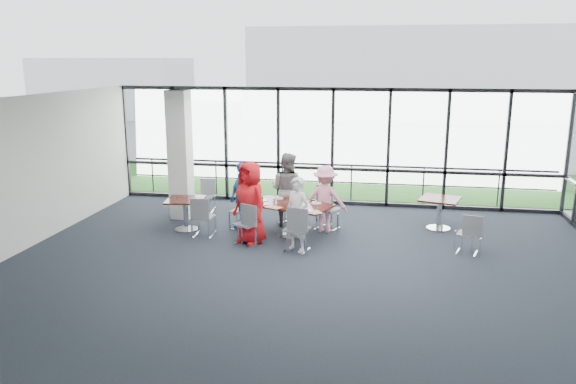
% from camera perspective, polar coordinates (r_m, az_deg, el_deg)
% --- Properties ---
extents(floor, '(12.00, 10.00, 0.02)m').
position_cam_1_polar(floor, '(10.94, 1.79, -7.75)').
color(floor, '#20272F').
rests_on(floor, ground).
extents(ceiling, '(12.00, 10.00, 0.04)m').
position_cam_1_polar(ceiling, '(10.23, 1.92, 9.27)').
color(ceiling, white).
rests_on(ceiling, ground).
extents(wall_left, '(0.10, 10.00, 3.20)m').
position_cam_1_polar(wall_left, '(12.76, -25.88, 1.50)').
color(wall_left, silver).
rests_on(wall_left, ground).
extents(wall_front, '(12.00, 0.10, 3.20)m').
position_cam_1_polar(wall_front, '(5.79, -5.40, -10.41)').
color(wall_front, silver).
rests_on(wall_front, ground).
extents(curtain_wall_back, '(12.00, 0.10, 3.20)m').
position_cam_1_polar(curtain_wall_back, '(15.35, 4.54, 4.59)').
color(curtain_wall_back, white).
rests_on(curtain_wall_back, ground).
extents(structural_column, '(0.50, 0.50, 3.20)m').
position_cam_1_polar(structural_column, '(14.23, -10.89, 3.70)').
color(structural_column, white).
rests_on(structural_column, ground).
extents(apron, '(80.00, 70.00, 0.02)m').
position_cam_1_polar(apron, '(20.53, 5.83, 2.20)').
color(apron, slate).
rests_on(apron, ground).
extents(grass_strip, '(80.00, 5.00, 0.01)m').
position_cam_1_polar(grass_strip, '(18.57, 5.36, 1.12)').
color(grass_strip, '#1E5419').
rests_on(grass_strip, ground).
extents(hangar_main, '(24.00, 10.00, 6.00)m').
position_cam_1_polar(hangar_main, '(42.19, 13.82, 11.71)').
color(hangar_main, silver).
rests_on(hangar_main, ground).
extents(hangar_aux, '(10.00, 6.00, 4.00)m').
position_cam_1_polar(hangar_aux, '(42.82, -17.24, 10.18)').
color(hangar_aux, silver).
rests_on(hangar_aux, ground).
extents(guard_rail, '(12.00, 0.06, 0.06)m').
position_cam_1_polar(guard_rail, '(16.13, 4.68, 1.04)').
color(guard_rail, '#2D2D33').
rests_on(guard_rail, ground).
extents(main_table, '(2.05, 1.55, 0.75)m').
position_cam_1_polar(main_table, '(12.65, 0.24, -1.83)').
color(main_table, '#33140C').
rests_on(main_table, ground).
extents(side_table_left, '(0.94, 0.94, 0.75)m').
position_cam_1_polar(side_table_left, '(13.32, -10.37, -1.20)').
color(side_table_left, '#33140C').
rests_on(side_table_left, ground).
extents(side_table_right, '(1.08, 1.08, 0.75)m').
position_cam_1_polar(side_table_right, '(13.65, 15.17, -1.08)').
color(side_table_right, '#33140C').
rests_on(side_table_right, ground).
extents(diner_near_left, '(1.05, 0.97, 1.81)m').
position_cam_1_polar(diner_near_left, '(12.15, -3.84, -1.08)').
color(diner_near_left, red).
rests_on(diner_near_left, ground).
extents(diner_near_right, '(0.71, 0.65, 1.57)m').
position_cam_1_polar(diner_near_right, '(11.65, 0.93, -2.29)').
color(diner_near_right, silver).
rests_on(diner_near_right, ground).
extents(diner_far_left, '(0.98, 0.77, 1.77)m').
position_cam_1_polar(diner_far_left, '(13.45, -0.10, 0.28)').
color(diner_far_left, slate).
rests_on(diner_far_left, ground).
extents(diner_far_right, '(1.06, 0.64, 1.56)m').
position_cam_1_polar(diner_far_right, '(12.99, 3.79, -0.71)').
color(diner_far_right, pink).
rests_on(diner_far_right, ground).
extents(diner_end, '(0.83, 1.06, 1.60)m').
position_cam_1_polar(diner_end, '(13.24, -4.55, -0.36)').
color(diner_end, '#2B61A3').
rests_on(diner_end, ground).
extents(chair_main_nl, '(0.60, 0.60, 0.91)m').
position_cam_1_polar(chair_main_nl, '(12.17, -4.20, -3.26)').
color(chair_main_nl, slate).
rests_on(chair_main_nl, ground).
extents(chair_main_nr, '(0.56, 0.56, 0.97)m').
position_cam_1_polar(chair_main_nr, '(11.68, 0.90, -3.79)').
color(chair_main_nr, slate).
rests_on(chair_main_nr, ground).
extents(chair_main_fl, '(0.61, 0.61, 0.92)m').
position_cam_1_polar(chair_main_fl, '(13.70, 0.57, -1.31)').
color(chair_main_fl, slate).
rests_on(chair_main_fl, ground).
extents(chair_main_fr, '(0.64, 0.64, 0.98)m').
position_cam_1_polar(chair_main_fr, '(13.20, 4.02, -1.77)').
color(chair_main_fr, slate).
rests_on(chair_main_fr, ground).
extents(chair_main_end, '(0.50, 0.50, 0.87)m').
position_cam_1_polar(chair_main_end, '(13.30, -4.78, -1.92)').
color(chair_main_end, slate).
rests_on(chair_main_end, ground).
extents(chair_spare_la, '(0.47, 0.47, 0.91)m').
position_cam_1_polar(chair_spare_la, '(12.81, -8.59, -2.53)').
color(chair_spare_la, slate).
rests_on(chair_spare_la, ground).
extents(chair_spare_lb, '(0.45, 0.45, 0.84)m').
position_cam_1_polar(chair_spare_lb, '(14.86, -8.41, -0.46)').
color(chair_spare_lb, slate).
rests_on(chair_spare_lb, ground).
extents(chair_spare_r, '(0.51, 0.51, 0.84)m').
position_cam_1_polar(chair_spare_r, '(12.15, 17.82, -4.09)').
color(chair_spare_r, slate).
rests_on(chair_spare_r, ground).
extents(plate_nl, '(0.24, 0.24, 0.01)m').
position_cam_1_polar(plate_nl, '(12.59, -2.56, -1.24)').
color(plate_nl, white).
rests_on(plate_nl, main_table).
extents(plate_nr, '(0.28, 0.28, 0.01)m').
position_cam_1_polar(plate_nr, '(12.06, 1.75, -1.90)').
color(plate_nr, white).
rests_on(plate_nr, main_table).
extents(plate_fl, '(0.25, 0.25, 0.01)m').
position_cam_1_polar(plate_fl, '(13.12, -1.03, -0.63)').
color(plate_fl, white).
rests_on(plate_fl, main_table).
extents(plate_fr, '(0.24, 0.24, 0.01)m').
position_cam_1_polar(plate_fr, '(12.68, 2.89, -1.14)').
color(plate_fr, white).
rests_on(plate_fr, main_table).
extents(plate_end, '(0.26, 0.26, 0.01)m').
position_cam_1_polar(plate_end, '(12.95, -2.61, -0.83)').
color(plate_end, white).
rests_on(plate_end, main_table).
extents(tumbler_a, '(0.08, 0.08, 0.15)m').
position_cam_1_polar(tumbler_a, '(12.53, -1.31, -0.98)').
color(tumbler_a, white).
rests_on(tumbler_a, main_table).
extents(tumbler_b, '(0.07, 0.07, 0.13)m').
position_cam_1_polar(tumbler_b, '(12.29, 0.63, -1.31)').
color(tumbler_b, white).
rests_on(tumbler_b, main_table).
extents(tumbler_c, '(0.06, 0.06, 0.13)m').
position_cam_1_polar(tumbler_c, '(12.73, 0.78, -0.81)').
color(tumbler_c, white).
rests_on(tumbler_c, main_table).
extents(tumbler_d, '(0.07, 0.07, 0.13)m').
position_cam_1_polar(tumbler_d, '(12.77, -2.70, -0.76)').
color(tumbler_d, white).
rests_on(tumbler_d, main_table).
extents(menu_a, '(0.39, 0.34, 0.00)m').
position_cam_1_polar(menu_a, '(12.33, -1.43, -1.57)').
color(menu_a, beige).
rests_on(menu_a, main_table).
extents(menu_b, '(0.36, 0.39, 0.00)m').
position_cam_1_polar(menu_b, '(11.97, 2.80, -2.04)').
color(menu_b, beige).
rests_on(menu_b, main_table).
extents(menu_c, '(0.29, 0.21, 0.00)m').
position_cam_1_polar(menu_c, '(12.87, 1.60, -0.94)').
color(menu_c, beige).
rests_on(menu_c, main_table).
extents(condiment_caddy, '(0.10, 0.07, 0.04)m').
position_cam_1_polar(condiment_caddy, '(12.67, 0.51, -1.07)').
color(condiment_caddy, black).
rests_on(condiment_caddy, main_table).
extents(ketchup_bottle, '(0.06, 0.06, 0.18)m').
position_cam_1_polar(ketchup_bottle, '(12.64, 0.44, -0.78)').
color(ketchup_bottle, red).
rests_on(ketchup_bottle, main_table).
extents(green_bottle, '(0.05, 0.05, 0.20)m').
position_cam_1_polar(green_bottle, '(12.56, 0.63, -0.83)').
color(green_bottle, '#17692C').
rests_on(green_bottle, main_table).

